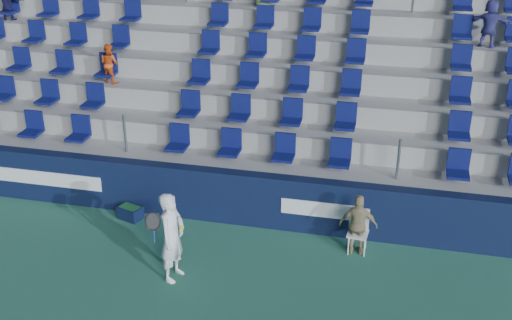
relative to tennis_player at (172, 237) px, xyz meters
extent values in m
plane|color=#307056|center=(0.93, -0.87, -0.89)|extent=(70.00, 70.00, 0.00)
cube|color=#0E1736|center=(0.93, 2.28, -0.29)|extent=(24.00, 0.30, 1.20)
cube|color=white|center=(-4.07, 2.12, -0.27)|extent=(3.20, 0.02, 0.34)
cube|color=white|center=(2.43, 2.12, -0.27)|extent=(1.60, 0.02, 0.34)
cube|color=#979792|center=(0.93, 2.85, -0.29)|extent=(24.00, 0.85, 1.20)
cube|color=#979792|center=(0.93, 3.70, -0.04)|extent=(24.00, 0.85, 1.70)
cube|color=#979792|center=(0.93, 4.55, 0.21)|extent=(24.00, 0.85, 2.20)
cube|color=#979792|center=(0.93, 5.40, 0.46)|extent=(24.00, 0.85, 2.70)
cube|color=#979792|center=(0.93, 6.25, 0.71)|extent=(24.00, 0.85, 3.20)
cube|color=#979792|center=(0.93, 7.10, 0.96)|extent=(24.00, 0.85, 3.70)
cube|color=#979792|center=(0.93, 7.95, 1.21)|extent=(24.00, 0.85, 4.20)
cube|color=#979792|center=(0.93, 8.80, 1.46)|extent=(24.00, 0.85, 4.70)
cube|color=#979792|center=(0.93, 9.65, 1.71)|extent=(24.00, 0.85, 5.20)
cube|color=#979792|center=(0.93, 10.33, 2.21)|extent=(24.00, 0.50, 6.20)
cube|color=#0D134F|center=(0.93, 2.85, 0.66)|extent=(16.05, 0.50, 0.70)
cube|color=#0D134F|center=(0.93, 3.70, 1.16)|extent=(16.05, 0.50, 0.70)
cube|color=#0D134F|center=(0.93, 4.55, 1.66)|extent=(16.05, 0.50, 0.70)
cube|color=#0D134F|center=(0.93, 5.40, 2.16)|extent=(16.05, 0.50, 0.70)
cube|color=#0D134F|center=(0.93, 6.25, 2.66)|extent=(16.05, 0.50, 0.70)
imported|color=#DB5019|center=(-3.16, 4.50, 1.80)|extent=(0.56, 0.50, 0.98)
imported|color=#434293|center=(5.72, 6.20, 2.87)|extent=(1.09, 0.66, 1.12)
imported|color=#1A194D|center=(-6.87, 6.20, 2.80)|extent=(0.94, 0.44, 0.98)
imported|color=white|center=(0.00, 0.00, 0.00)|extent=(0.52, 0.70, 1.77)
cylinder|color=navy|center=(-0.25, -0.25, 0.14)|extent=(0.03, 0.03, 0.28)
torus|color=black|center=(-0.25, -0.25, 0.44)|extent=(0.30, 0.17, 0.28)
plane|color=#262626|center=(-0.25, -0.25, 0.44)|extent=(0.30, 0.16, 0.29)
sphere|color=#CCD832|center=(0.25, -0.20, 0.29)|extent=(0.07, 0.07, 0.07)
sphere|color=#CCD832|center=(0.25, -0.14, 0.32)|extent=(0.07, 0.07, 0.07)
cube|color=white|center=(3.28, 1.68, -0.48)|extent=(0.43, 0.43, 0.04)
cube|color=white|center=(3.28, 1.87, -0.23)|extent=(0.40, 0.07, 0.49)
cylinder|color=white|center=(3.12, 1.52, -0.69)|extent=(0.03, 0.03, 0.39)
cylinder|color=white|center=(3.44, 1.52, -0.69)|extent=(0.03, 0.03, 0.39)
cylinder|color=white|center=(3.12, 1.84, -0.69)|extent=(0.03, 0.03, 0.39)
cylinder|color=white|center=(3.44, 1.84, -0.69)|extent=(0.03, 0.03, 0.39)
imported|color=tan|center=(3.28, 1.63, -0.24)|extent=(0.77, 0.35, 1.29)
cube|color=#0F1837|center=(-1.71, 1.88, -0.75)|extent=(0.60, 0.49, 0.28)
cube|color=#1E662D|center=(-1.71, 1.88, -0.68)|extent=(0.48, 0.37, 0.17)
camera|label=1|loc=(3.81, -9.49, 6.25)|focal=45.00mm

